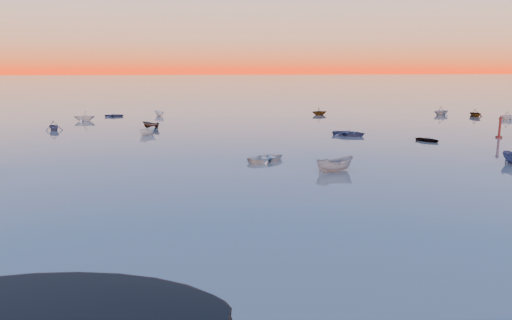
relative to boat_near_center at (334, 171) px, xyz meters
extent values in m
plane|color=#6F655D|center=(-3.84, 74.11, 0.00)|extent=(600.00, 600.00, 0.00)
imported|color=gray|center=(0.00, 0.00, 0.00)|extent=(2.59, 4.21, 1.36)
cylinder|color=#4C1310|center=(28.05, 19.29, 0.05)|extent=(0.90, 0.90, 0.30)
cylinder|color=#4C1310|center=(28.05, 19.29, 1.30)|extent=(0.32, 0.32, 2.60)
cone|color=#4C1310|center=(28.05, 19.29, 2.85)|extent=(0.60, 0.60, 0.50)
camera|label=1|loc=(-11.66, -46.25, 10.36)|focal=35.00mm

